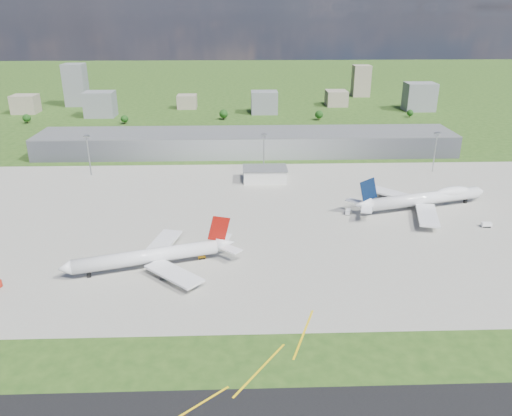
{
  "coord_description": "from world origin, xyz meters",
  "views": [
    {
      "loc": [
        -5.3,
        -190.68,
        99.56
      ],
      "look_at": [
        2.31,
        33.33,
        9.0
      ],
      "focal_mm": 35.0,
      "sensor_mm": 36.0,
      "label": 1
    }
  ],
  "objects_px": {
    "airliner_red_twin": "(154,256)",
    "van_white_near": "(348,212)",
    "tug_yellow": "(202,257)",
    "airliner_blue_quad": "(425,199)",
    "van_white_far": "(486,225)"
  },
  "relations": [
    {
      "from": "airliner_red_twin",
      "to": "van_white_near",
      "type": "height_order",
      "value": "airliner_red_twin"
    },
    {
      "from": "airliner_red_twin",
      "to": "airliner_blue_quad",
      "type": "bearing_deg",
      "value": -172.31
    },
    {
      "from": "airliner_red_twin",
      "to": "van_white_far",
      "type": "xyz_separation_m",
      "value": [
        155.15,
        35.09,
        -3.97
      ]
    },
    {
      "from": "van_white_near",
      "to": "airliner_blue_quad",
      "type": "bearing_deg",
      "value": -63.54
    },
    {
      "from": "tug_yellow",
      "to": "van_white_near",
      "type": "xyz_separation_m",
      "value": [
        72.21,
        46.8,
        0.42
      ]
    },
    {
      "from": "van_white_near",
      "to": "van_white_far",
      "type": "xyz_separation_m",
      "value": [
        63.89,
        -18.51,
        -0.04
      ]
    },
    {
      "from": "van_white_near",
      "to": "van_white_far",
      "type": "relative_size",
      "value": 1.12
    },
    {
      "from": "airliner_red_twin",
      "to": "airliner_blue_quad",
      "type": "height_order",
      "value": "airliner_blue_quad"
    },
    {
      "from": "airliner_red_twin",
      "to": "tug_yellow",
      "type": "relative_size",
      "value": 20.66
    },
    {
      "from": "tug_yellow",
      "to": "airliner_blue_quad",
      "type": "bearing_deg",
      "value": 14.95
    },
    {
      "from": "airliner_red_twin",
      "to": "van_white_far",
      "type": "distance_m",
      "value": 159.11
    },
    {
      "from": "van_white_far",
      "to": "airliner_red_twin",
      "type": "bearing_deg",
      "value": -165.47
    },
    {
      "from": "van_white_near",
      "to": "van_white_far",
      "type": "distance_m",
      "value": 66.52
    },
    {
      "from": "tug_yellow",
      "to": "van_white_far",
      "type": "xyz_separation_m",
      "value": [
        136.11,
        28.29,
        0.38
      ]
    },
    {
      "from": "airliner_red_twin",
      "to": "van_white_near",
      "type": "relative_size",
      "value": 13.12
    }
  ]
}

